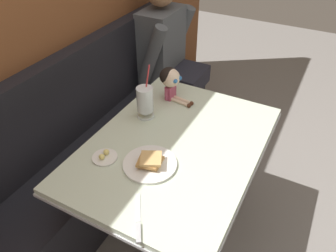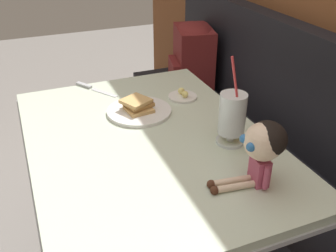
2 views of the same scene
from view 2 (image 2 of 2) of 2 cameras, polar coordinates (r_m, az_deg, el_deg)
name	(u,v)px [view 2 (image 2 of 2)]	position (r m, az deg, el deg)	size (l,w,h in m)	color
booth_bench	(281,189)	(1.86, 16.14, -8.77)	(2.60, 0.48, 1.00)	black
diner_table	(149,183)	(1.47, -2.73, -8.31)	(1.11, 0.81, 0.74)	beige
toast_plate	(139,109)	(1.52, -4.28, 2.44)	(0.25, 0.25, 0.06)	white
milkshake_glass	(232,116)	(1.30, 9.32, 1.45)	(0.10, 0.10, 0.31)	silver
butter_saucer	(183,96)	(1.64, 2.16, 4.42)	(0.12, 0.12, 0.04)	white
butter_knife	(90,87)	(1.77, -11.36, 5.56)	(0.21, 0.14, 0.01)	silver
seated_doll	(263,145)	(1.11, 13.66, -2.72)	(0.13, 0.22, 0.20)	#B74C6B
backpack	(192,56)	(2.37, 3.56, 10.07)	(0.34, 0.30, 0.41)	maroon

